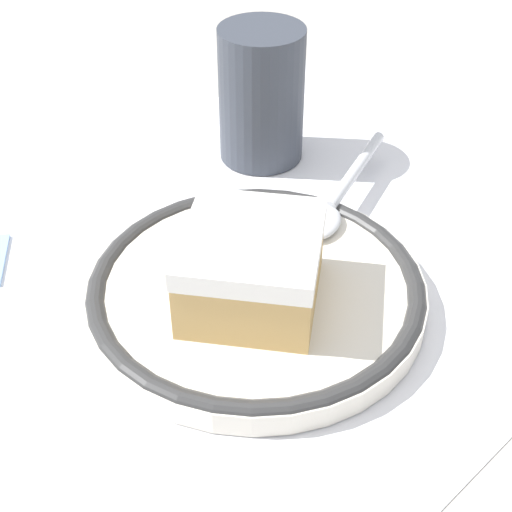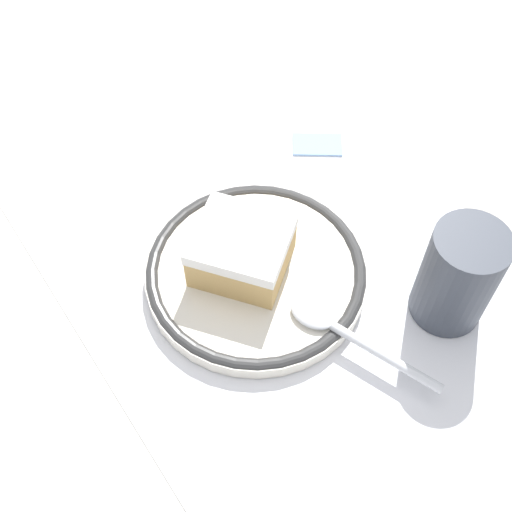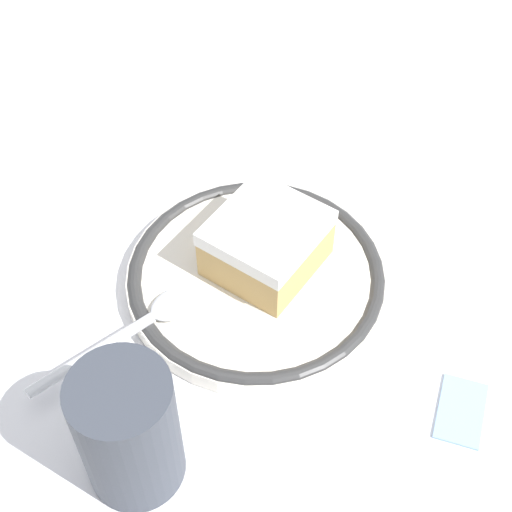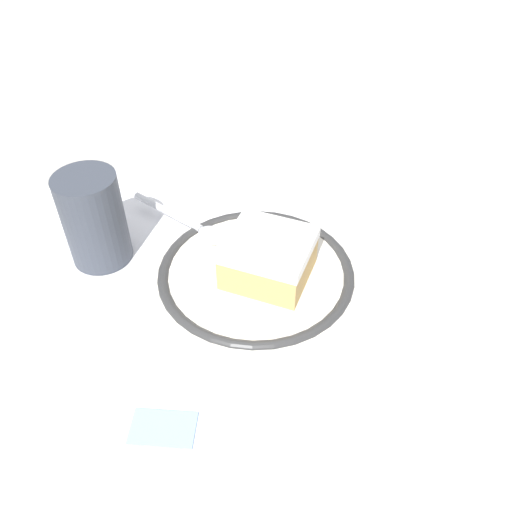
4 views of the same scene
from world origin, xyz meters
TOP-DOWN VIEW (x-y plane):
  - ground_plane at (0.00, 0.00)m, footprint 2.40×2.40m
  - placemat at (0.00, 0.00)m, footprint 0.50×0.36m
  - plate at (-0.02, -0.03)m, footprint 0.19×0.19m
  - cake_slice at (-0.03, -0.03)m, footprint 0.11×0.10m
  - spoon at (0.07, -0.01)m, footprint 0.13×0.06m
  - cup at (0.09, 0.09)m, footprint 0.06×0.06m
  - sugar_packet at (-0.12, 0.12)m, footprint 0.05×0.06m

SIDE VIEW (x-z plane):
  - ground_plane at x=0.00m, z-range 0.00..0.00m
  - placemat at x=0.00m, z-range 0.00..0.00m
  - sugar_packet at x=-0.12m, z-range 0.00..0.01m
  - plate at x=-0.02m, z-range 0.00..0.02m
  - spoon at x=0.07m, z-range 0.02..0.02m
  - cake_slice at x=-0.03m, z-range 0.02..0.06m
  - cup at x=0.09m, z-range 0.00..0.09m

